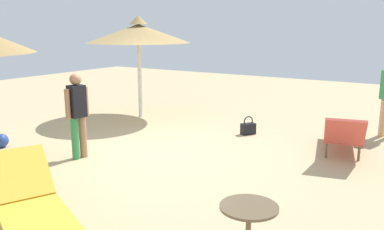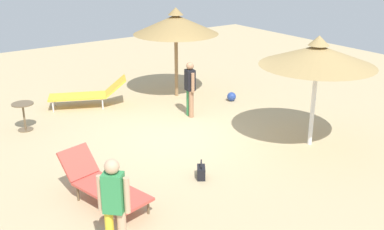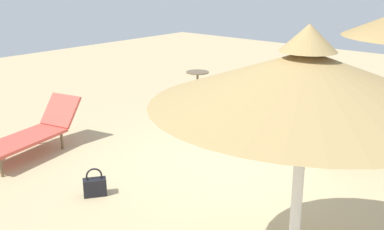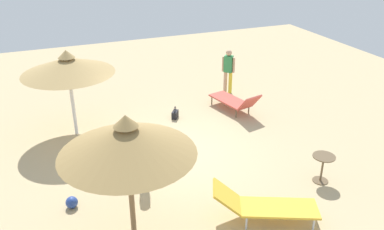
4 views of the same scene
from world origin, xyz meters
TOP-DOWN VIEW (x-y plane):
  - ground at (0.00, 0.00)m, footprint 24.00×24.00m
  - parasol_umbrella_near_left at (-2.67, 1.71)m, footprint 2.53×2.53m
  - parasol_umbrella_edge at (2.24, 2.19)m, footprint 2.57×2.57m
  - lounge_chair_back at (-3.23, -0.91)m, footprint 1.51×2.26m
  - lounge_chair_front at (1.85, -2.90)m, footprint 2.02×1.06m
  - person_standing_near_right at (-0.92, 0.98)m, footprint 0.44×0.26m
  - person_standing_far_left at (3.45, -3.43)m, footprint 0.37×0.37m
  - handbag at (2.13, -0.89)m, footprint 0.35×0.31m
  - side_table_round at (-2.51, -2.97)m, footprint 0.54×0.54m
  - beach_ball at (-1.28, 2.75)m, footprint 0.27×0.27m

SIDE VIEW (x-z plane):
  - ground at x=0.00m, z-range -0.10..0.00m
  - beach_ball at x=-1.28m, z-range 0.00..0.27m
  - handbag at x=2.13m, z-range -0.07..0.34m
  - lounge_chair_front at x=1.85m, z-range -0.03..0.80m
  - lounge_chair_back at x=-3.23m, z-range -0.01..0.82m
  - side_table_round at x=-2.51m, z-range 0.12..0.83m
  - person_standing_near_right at x=-0.92m, z-range 0.09..1.59m
  - person_standing_far_left at x=3.45m, z-range 0.12..1.74m
  - parasol_umbrella_edge at x=2.24m, z-range 0.84..3.40m
  - parasol_umbrella_near_left at x=-2.67m, z-range 0.85..3.53m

